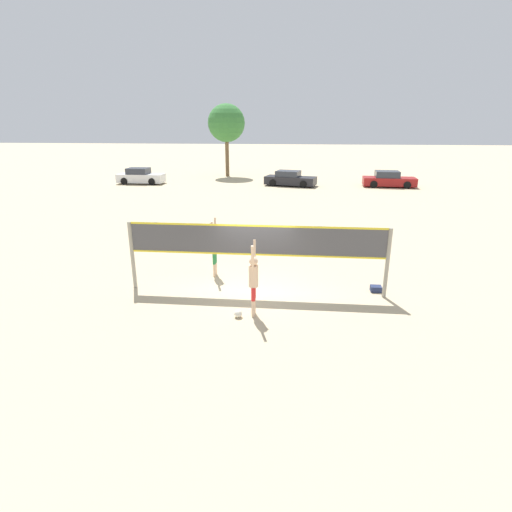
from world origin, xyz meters
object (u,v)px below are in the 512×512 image
at_px(player_spiker, 253,277).
at_px(parked_car_mid, 141,177).
at_px(player_blocker, 214,246).
at_px(gear_bag, 376,289).
at_px(volleyball_net, 256,246).
at_px(parked_car_near, 389,180).
at_px(volleyball, 238,314).
at_px(parked_car_far, 290,179).
at_px(tree_left_cluster, 226,123).

relative_size(player_spiker, parked_car_mid, 0.53).
height_order(player_blocker, gear_bag, player_blocker).
height_order(volleyball_net, player_spiker, volleyball_net).
distance_m(gear_bag, parked_car_mid, 29.87).
bearing_deg(player_spiker, parked_car_near, -19.68).
distance_m(volleyball_net, volleyball, 2.49).
relative_size(volleyball, parked_car_far, 0.05).
height_order(volleyball_net, parked_car_mid, volleyball_net).
height_order(player_blocker, parked_car_far, player_blocker).
xyz_separation_m(parked_car_far, tree_left_cluster, (-6.87, 6.23, 4.86)).
bearing_deg(player_spiker, parked_car_far, -1.33).
xyz_separation_m(volleyball_net, parked_car_far, (0.71, 24.62, -1.05)).
bearing_deg(parked_car_near, player_blocker, -111.83).
bearing_deg(tree_left_cluster, player_spiker, -79.12).
relative_size(gear_bag, parked_car_mid, 0.08).
xyz_separation_m(volleyball, tree_left_cluster, (-5.82, 32.77, 5.36)).
bearing_deg(parked_car_near, volleyball, -106.47).
distance_m(player_blocker, parked_car_far, 23.33).
bearing_deg(volleyball, player_blocker, 112.13).
xyz_separation_m(player_spiker, volleyball, (-0.44, -0.20, -1.10)).
height_order(player_spiker, parked_car_near, player_spiker).
bearing_deg(volleyball_net, parked_car_near, 68.88).
distance_m(gear_bag, tree_left_cluster, 32.53).
height_order(parked_car_mid, tree_left_cluster, tree_left_cluster).
xyz_separation_m(player_blocker, parked_car_far, (2.41, 23.20, -0.54)).
bearing_deg(player_spiker, volleyball, 114.63).
bearing_deg(volleyball_net, player_spiker, -86.79).
xyz_separation_m(volleyball, parked_car_mid, (-13.15, 26.50, 0.54)).
bearing_deg(parked_car_far, parked_car_near, 15.97).
distance_m(volleyball, tree_left_cluster, 33.71).
bearing_deg(tree_left_cluster, parked_car_far, -42.21).
height_order(volleyball_net, gear_bag, volleyball_net).
distance_m(player_blocker, tree_left_cluster, 30.08).
bearing_deg(parked_car_mid, tree_left_cluster, 41.22).
bearing_deg(player_spiker, parked_car_mid, 27.33).
distance_m(player_blocker, parked_car_near, 26.05).
height_order(parked_car_near, parked_car_mid, parked_car_mid).
relative_size(volleyball_net, gear_bag, 23.77).
bearing_deg(volleyball, parked_car_near, 69.62).
distance_m(volleyball_net, parked_car_near, 26.69).
bearing_deg(volleyball_net, gear_bag, 6.28).
bearing_deg(gear_bag, parked_car_mid, 126.11).
xyz_separation_m(player_blocker, tree_left_cluster, (-4.46, 29.43, 4.32)).
relative_size(player_blocker, gear_bag, 5.97).
relative_size(parked_car_far, tree_left_cluster, 0.66).
bearing_deg(parked_car_mid, parked_car_near, 1.41).
relative_size(volleyball, parked_car_mid, 0.05).
distance_m(volleyball_net, parked_car_far, 24.65).
height_order(player_blocker, tree_left_cluster, tree_left_cluster).
bearing_deg(player_spiker, player_blocker, 29.86).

